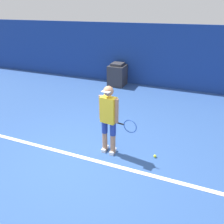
% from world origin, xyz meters
% --- Properties ---
extents(ground_plane, '(24.00, 24.00, 0.00)m').
position_xyz_m(ground_plane, '(0.00, 0.00, 0.00)').
color(ground_plane, '#2D5193').
extents(back_wall, '(24.00, 0.10, 2.57)m').
position_xyz_m(back_wall, '(0.00, 5.71, 1.28)').
color(back_wall, navy).
rests_on(back_wall, ground_plane).
extents(court_baseline, '(21.60, 0.10, 0.01)m').
position_xyz_m(court_baseline, '(0.00, 0.03, 0.01)').
color(court_baseline, white).
rests_on(court_baseline, ground_plane).
extents(tennis_player, '(0.92, 0.31, 1.66)m').
position_xyz_m(tennis_player, '(0.43, 0.48, 0.92)').
color(tennis_player, '#A37556').
rests_on(tennis_player, ground_plane).
extents(tennis_ball, '(0.07, 0.07, 0.07)m').
position_xyz_m(tennis_ball, '(1.49, 0.67, 0.03)').
color(tennis_ball, '#D1E533').
rests_on(tennis_ball, ground_plane).
extents(covered_chair, '(0.70, 0.77, 0.98)m').
position_xyz_m(covered_chair, '(-1.15, 5.23, 0.47)').
color(covered_chair, '#333338').
rests_on(covered_chair, ground_plane).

